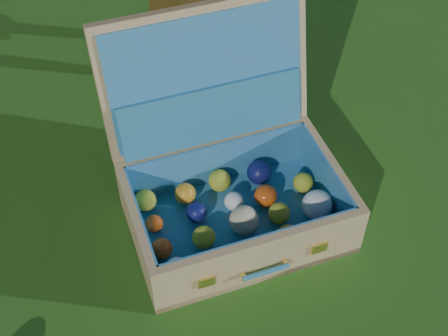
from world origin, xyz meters
TOP-DOWN VIEW (x-y plane):
  - ground at (0.00, 0.00)m, footprint 60.00×60.00m
  - suitcase at (-0.03, 0.17)m, footprint 0.60×0.55m

SIDE VIEW (x-z plane):
  - ground at x=0.00m, z-range 0.00..0.00m
  - suitcase at x=-0.03m, z-range -0.11..0.40m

